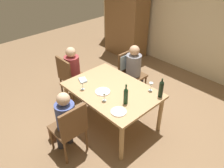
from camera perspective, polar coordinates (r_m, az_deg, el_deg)
ground_plane at (r=4.18m, az=0.00°, el=-9.51°), size 10.00×10.00×0.00m
rear_room_partition at (r=5.53m, az=21.83°, el=15.35°), size 6.40×0.12×2.70m
armoire_cabinet at (r=6.25m, az=3.66°, el=16.97°), size 1.18×0.62×2.18m
dining_table at (r=3.77m, az=0.00°, el=-2.32°), size 1.51×1.06×0.73m
chair_left_end at (r=4.56m, az=-10.69°, el=2.21°), size 0.44×0.44×0.92m
chair_far_left at (r=4.63m, az=4.25°, el=4.14°), size 0.46×0.44×0.92m
chair_near at (r=3.37m, az=-10.47°, el=-10.63°), size 0.44×0.44×0.92m
person_woman_host at (r=4.55m, az=-9.66°, el=3.87°), size 0.29×0.34×1.10m
person_man_bearded at (r=4.52m, az=5.67°, el=4.05°), size 0.34×0.30×1.12m
person_man_guest at (r=3.38m, az=-11.73°, el=-8.42°), size 0.33×0.28×1.08m
wine_bottle_tall_green at (r=3.35m, az=3.50°, el=-2.88°), size 0.07×0.07×0.33m
wine_bottle_dark_red at (r=3.56m, az=12.28°, el=-1.12°), size 0.07×0.07×0.33m
wine_glass_near_left at (r=3.42m, az=-1.96°, el=-2.75°), size 0.07×0.07×0.15m
wine_glass_centre at (r=3.70m, az=-7.49°, el=0.07°), size 0.07×0.07×0.15m
wine_glass_near_right at (r=3.69m, az=9.82°, el=-0.24°), size 0.07×0.07×0.15m
dinner_plate_host at (r=3.66m, az=-2.37°, el=-1.91°), size 0.25×0.25×0.01m
dinner_plate_guest_left at (r=3.26m, az=1.68°, el=-6.96°), size 0.23×0.23×0.01m
folded_napkin at (r=3.97m, az=-7.38°, el=1.00°), size 0.19×0.17×0.03m
handbag at (r=3.94m, az=-13.51°, el=-11.74°), size 0.17×0.30×0.22m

